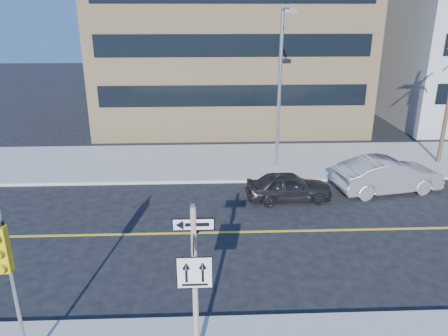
{
  "coord_description": "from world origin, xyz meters",
  "views": [
    {
      "loc": [
        0.31,
        -10.81,
        8.07
      ],
      "look_at": [
        0.92,
        4.0,
        2.63
      ],
      "focal_mm": 35.0,
      "sensor_mm": 36.0,
      "label": 1
    }
  ],
  "objects_px": {
    "parked_car_a": "(289,187)",
    "streetlight_a": "(281,80)",
    "traffic_signal": "(5,262)",
    "parked_car_b": "(388,175)",
    "sign_pole": "(195,277)"
  },
  "relations": [
    {
      "from": "parked_car_a",
      "to": "streetlight_a",
      "type": "height_order",
      "value": "streetlight_a"
    },
    {
      "from": "traffic_signal",
      "to": "parked_car_b",
      "type": "xyz_separation_m",
      "value": [
        12.65,
        10.35,
        -2.22
      ]
    },
    {
      "from": "sign_pole",
      "to": "traffic_signal",
      "type": "xyz_separation_m",
      "value": [
        -4.0,
        -0.15,
        0.59
      ]
    },
    {
      "from": "streetlight_a",
      "to": "traffic_signal",
      "type": "bearing_deg",
      "value": -120.8
    },
    {
      "from": "sign_pole",
      "to": "streetlight_a",
      "type": "relative_size",
      "value": 0.51
    },
    {
      "from": "traffic_signal",
      "to": "parked_car_b",
      "type": "bearing_deg",
      "value": 39.28
    },
    {
      "from": "traffic_signal",
      "to": "parked_car_a",
      "type": "bearing_deg",
      "value": 50.43
    },
    {
      "from": "sign_pole",
      "to": "parked_car_a",
      "type": "distance_m",
      "value": 10.36
    },
    {
      "from": "traffic_signal",
      "to": "streetlight_a",
      "type": "relative_size",
      "value": 0.5
    },
    {
      "from": "parked_car_a",
      "to": "sign_pole",
      "type": "bearing_deg",
      "value": 154.36
    },
    {
      "from": "parked_car_a",
      "to": "streetlight_a",
      "type": "distance_m",
      "value": 5.63
    },
    {
      "from": "sign_pole",
      "to": "parked_car_b",
      "type": "distance_m",
      "value": 13.48
    },
    {
      "from": "sign_pole",
      "to": "traffic_signal",
      "type": "bearing_deg",
      "value": -177.89
    },
    {
      "from": "parked_car_b",
      "to": "traffic_signal",
      "type": "bearing_deg",
      "value": 118.76
    },
    {
      "from": "traffic_signal",
      "to": "parked_car_a",
      "type": "height_order",
      "value": "traffic_signal"
    }
  ]
}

